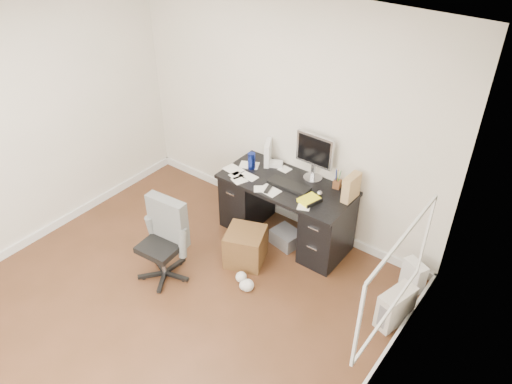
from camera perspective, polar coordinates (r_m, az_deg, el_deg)
ground at (r=5.18m, az=-10.25°, el=-13.05°), size 4.00×4.00×0.00m
room_shell at (r=4.12m, az=-11.99°, el=2.69°), size 4.02×4.02×2.71m
desk at (r=5.68m, az=3.41°, el=-1.95°), size 1.50×0.70×0.75m
loose_papers at (r=5.54m, az=1.52°, el=1.46°), size 1.10×0.60×0.00m
lcd_monitor at (r=5.44m, az=6.69°, el=3.99°), size 0.45×0.26×0.56m
keyboard at (r=5.43m, az=3.78°, el=0.80°), size 0.48×0.18×0.03m
computer_mouse at (r=5.30m, az=7.27°, el=-0.16°), size 0.08×0.08×0.06m
travel_mug at (r=5.69m, az=-0.51°, el=3.58°), size 0.09×0.09×0.20m
white_binder at (r=5.76m, az=1.37°, el=4.52°), size 0.21×0.27×0.28m
magazine_file at (r=5.25m, az=10.83°, el=0.52°), size 0.13×0.25×0.28m
pen_cup at (r=5.41m, az=9.32°, el=1.49°), size 0.11×0.11×0.23m
yellow_book at (r=5.21m, az=6.14°, el=-0.92°), size 0.22×0.25×0.04m
paper_remote at (r=5.35m, az=1.53°, el=0.25°), size 0.24×0.20×0.02m
office_chair at (r=5.22m, az=-10.87°, el=-5.70°), size 0.56×0.56×0.92m
pc_tower at (r=5.04m, az=15.65°, el=-12.55°), size 0.27×0.42×0.39m
shopping_bag at (r=5.44m, az=17.57°, el=-9.08°), size 0.30×0.27×0.34m
wicker_basket at (r=5.47m, az=-1.22°, el=-6.26°), size 0.52×0.52×0.40m
desk_printer at (r=5.77m, az=3.45°, el=-5.21°), size 0.35×0.31×0.18m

